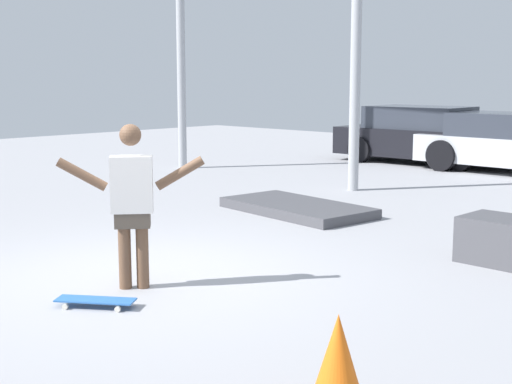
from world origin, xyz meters
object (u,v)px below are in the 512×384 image
at_px(skateboarder, 132,199).
at_px(manual_pad, 297,208).
at_px(parked_car_silver, 508,143).
at_px(traffic_cone, 338,368).
at_px(skateboard, 95,301).
at_px(parked_car_black, 423,136).

relative_size(skateboarder, manual_pad, 0.68).
relative_size(parked_car_silver, traffic_cone, 5.77).
xyz_separation_m(skateboarder, traffic_cone, (3.24, -0.86, -0.59)).
relative_size(skateboarder, traffic_cone, 2.43).
distance_m(skateboarder, skateboard, 1.10).
distance_m(skateboarder, manual_pad, 4.64).
bearing_deg(skateboarder, traffic_cone, -64.53).
xyz_separation_m(skateboarder, manual_pad, (-1.48, 4.31, -0.85)).
bearing_deg(skateboarder, parked_car_silver, 46.45).
relative_size(skateboard, traffic_cone, 1.06).
distance_m(skateboard, manual_pad, 5.23).
bearing_deg(manual_pad, skateboard, -70.78).
distance_m(manual_pad, parked_car_black, 7.71).
relative_size(manual_pad, traffic_cone, 3.57).
relative_size(skateboarder, skateboard, 2.29).
bearing_deg(skateboard, traffic_cone, -39.26).
bearing_deg(traffic_cone, parked_car_silver, 109.99).
height_order(parked_car_black, parked_car_silver, parked_car_black).
distance_m(skateboard, parked_car_black, 12.93).
xyz_separation_m(parked_car_silver, traffic_cone, (4.48, -12.30, -0.32)).
xyz_separation_m(skateboarder, parked_car_silver, (-1.24, 11.45, -0.27)).
xyz_separation_m(manual_pad, parked_car_silver, (0.24, 7.14, 0.58)).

